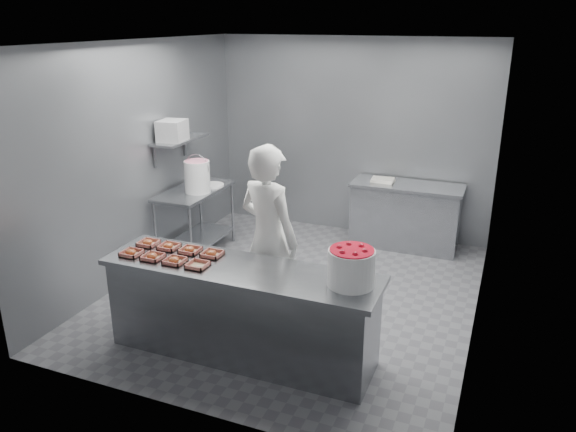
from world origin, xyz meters
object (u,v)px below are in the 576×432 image
(back_counter, at_px, (405,215))
(worker, at_px, (269,239))
(appliance, at_px, (172,131))
(tray_1, at_px, (153,257))
(service_counter, at_px, (241,311))
(tray_0, at_px, (131,253))
(tray_6, at_px, (190,250))
(tray_4, at_px, (148,243))
(glaze_bucket, at_px, (197,176))
(prep_table, at_px, (195,212))
(tray_5, at_px, (169,246))
(tray_2, at_px, (175,261))
(strawberry_tub, at_px, (351,266))
(tray_7, at_px, (212,254))
(tray_3, at_px, (198,265))

(back_counter, bearing_deg, worker, -108.35)
(appliance, bearing_deg, tray_1, -71.15)
(service_counter, xyz_separation_m, tray_1, (-0.84, -0.13, 0.47))
(tray_0, relative_size, tray_6, 1.00)
(tray_4, xyz_separation_m, glaze_bucket, (-0.46, 1.74, 0.19))
(worker, relative_size, appliance, 5.53)
(prep_table, relative_size, glaze_bucket, 2.40)
(tray_0, bearing_deg, back_counter, 59.65)
(tray_6, xyz_separation_m, glaze_bucket, (-0.94, 1.74, 0.19))
(back_counter, distance_m, tray_0, 3.95)
(tray_4, relative_size, tray_5, 1.00)
(tray_6, bearing_deg, tray_2, -90.00)
(prep_table, bearing_deg, back_counter, 27.01)
(prep_table, height_order, tray_4, tray_4)
(tray_5, distance_m, glaze_bucket, 1.89)
(strawberry_tub, bearing_deg, tray_7, 175.99)
(prep_table, height_order, glaze_bucket, glaze_bucket)
(service_counter, distance_m, tray_2, 0.77)
(prep_table, bearing_deg, tray_2, -63.29)
(tray_5, height_order, appliance, appliance)
(prep_table, distance_m, worker, 2.18)
(tray_3, relative_size, worker, 0.10)
(prep_table, distance_m, strawberry_tub, 3.32)
(back_counter, bearing_deg, service_counter, -105.48)
(back_counter, bearing_deg, tray_6, -115.73)
(tray_1, relative_size, tray_4, 1.00)
(service_counter, relative_size, back_counter, 1.73)
(service_counter, xyz_separation_m, tray_4, (-1.08, 0.13, 0.47))
(service_counter, relative_size, tray_3, 13.88)
(tray_1, height_order, worker, worker)
(tray_0, bearing_deg, tray_7, 20.44)
(service_counter, bearing_deg, prep_table, 130.24)
(tray_5, bearing_deg, tray_3, -29.06)
(strawberry_tub, bearing_deg, tray_1, -174.76)
(prep_table, relative_size, tray_7, 6.40)
(prep_table, height_order, tray_3, tray_3)
(strawberry_tub, bearing_deg, appliance, 148.28)
(service_counter, distance_m, appliance, 2.84)
(back_counter, xyz_separation_m, tray_7, (-1.26, -3.12, 0.47))
(worker, distance_m, strawberry_tub, 1.16)
(service_counter, bearing_deg, tray_4, 172.92)
(tray_0, relative_size, strawberry_tub, 0.47)
(prep_table, bearing_deg, tray_6, -59.99)
(tray_2, distance_m, strawberry_tub, 1.64)
(tray_4, distance_m, appliance, 1.97)
(tray_1, xyz_separation_m, strawberry_tub, (1.87, 0.17, 0.15))
(tray_1, bearing_deg, prep_table, 111.21)
(tray_3, distance_m, strawberry_tub, 1.40)
(tray_0, xyz_separation_m, tray_7, (0.72, 0.27, 0.00))
(tray_3, bearing_deg, tray_5, 150.94)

